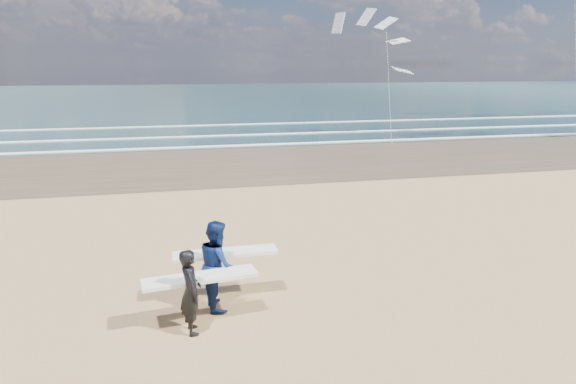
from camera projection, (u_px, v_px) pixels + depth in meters
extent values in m
cube|color=#453924|center=(517.00, 149.00, 30.47)|extent=(220.00, 12.00, 0.01)
cube|color=#183235|center=(297.00, 96.00, 81.48)|extent=(220.00, 100.00, 0.02)
cube|color=white|center=(472.00, 137.00, 34.99)|extent=(220.00, 0.50, 0.05)
cube|color=white|center=(437.00, 129.00, 39.43)|extent=(220.00, 0.50, 0.05)
cube|color=white|center=(400.00, 120.00, 45.57)|extent=(220.00, 0.50, 0.05)
imported|color=black|center=(191.00, 292.00, 9.50)|extent=(0.46, 0.64, 1.65)
cube|color=white|center=(200.00, 278.00, 9.85)|extent=(2.25, 0.80, 0.07)
imported|color=#0E1F50|center=(218.00, 264.00, 10.51)|extent=(0.78, 0.96, 1.86)
cube|color=white|center=(225.00, 253.00, 10.86)|extent=(2.20, 0.54, 0.07)
cube|color=slate|center=(391.00, 142.00, 32.71)|extent=(0.12, 0.12, 0.10)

